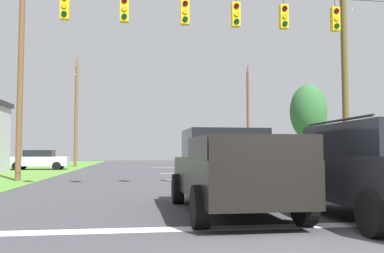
{
  "coord_description": "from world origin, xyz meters",
  "views": [
    {
      "loc": [
        -2.59,
        -5.23,
        1.41
      ],
      "look_at": [
        -0.64,
        9.31,
        2.32
      ],
      "focal_mm": 37.76,
      "sensor_mm": 36.0,
      "label": 1
    }
  ],
  "objects_px": {
    "utility_pole_far_right": "(248,117)",
    "tree_roadside_far_right": "(308,112)",
    "utility_pole_mid_right": "(345,81)",
    "suv_black": "(373,168)",
    "overhead_signal_span": "(203,66)",
    "utility_pole_mid_left": "(21,69)",
    "utility_pole_far_left": "(76,112)",
    "distant_car_oncoming": "(39,160)",
    "pickup_truck": "(229,170)",
    "distant_car_crossing_white": "(355,163)"
  },
  "relations": [
    {
      "from": "utility_pole_far_right",
      "to": "tree_roadside_far_right",
      "type": "xyz_separation_m",
      "value": [
        2.36,
        -8.67,
        -0.36
      ]
    },
    {
      "from": "utility_pole_mid_right",
      "to": "tree_roadside_far_right",
      "type": "xyz_separation_m",
      "value": [
        2.18,
        9.62,
        -0.71
      ]
    },
    {
      "from": "suv_black",
      "to": "utility_pole_mid_right",
      "type": "relative_size",
      "value": 0.46
    },
    {
      "from": "overhead_signal_span",
      "to": "utility_pole_mid_left",
      "type": "distance_m",
      "value": 9.6
    },
    {
      "from": "utility_pole_mid_right",
      "to": "utility_pole_far_left",
      "type": "distance_m",
      "value": 24.84
    },
    {
      "from": "suv_black",
      "to": "distant_car_oncoming",
      "type": "height_order",
      "value": "suv_black"
    },
    {
      "from": "suv_black",
      "to": "distant_car_oncoming",
      "type": "relative_size",
      "value": 1.11
    },
    {
      "from": "utility_pole_mid_right",
      "to": "utility_pole_mid_left",
      "type": "height_order",
      "value": "utility_pole_mid_left"
    },
    {
      "from": "distant_car_oncoming",
      "to": "pickup_truck",
      "type": "bearing_deg",
      "value": -67.4
    },
    {
      "from": "overhead_signal_span",
      "to": "pickup_truck",
      "type": "xyz_separation_m",
      "value": [
        -0.33,
        -5.62,
        -3.67
      ]
    },
    {
      "from": "distant_car_oncoming",
      "to": "utility_pole_far_right",
      "type": "relative_size",
      "value": 0.44
    },
    {
      "from": "distant_car_crossing_white",
      "to": "utility_pole_far_left",
      "type": "bearing_deg",
      "value": 132.94
    },
    {
      "from": "utility_pole_far_left",
      "to": "distant_car_oncoming",
      "type": "bearing_deg",
      "value": -106.4
    },
    {
      "from": "pickup_truck",
      "to": "utility_pole_mid_left",
      "type": "height_order",
      "value": "utility_pole_mid_left"
    },
    {
      "from": "distant_car_crossing_white",
      "to": "utility_pole_mid_right",
      "type": "xyz_separation_m",
      "value": [
        -0.54,
        -0.18,
        4.36
      ]
    },
    {
      "from": "utility_pole_mid_left",
      "to": "tree_roadside_far_right",
      "type": "height_order",
      "value": "utility_pole_mid_left"
    },
    {
      "from": "pickup_truck",
      "to": "tree_roadside_far_right",
      "type": "distance_m",
      "value": 23.22
    },
    {
      "from": "suv_black",
      "to": "utility_pole_far_right",
      "type": "bearing_deg",
      "value": 79.17
    },
    {
      "from": "utility_pole_far_right",
      "to": "pickup_truck",
      "type": "bearing_deg",
      "value": -106.47
    },
    {
      "from": "pickup_truck",
      "to": "utility_pole_mid_right",
      "type": "relative_size",
      "value": 0.52
    },
    {
      "from": "utility_pole_far_right",
      "to": "overhead_signal_span",
      "type": "bearing_deg",
      "value": -109.45
    },
    {
      "from": "distant_car_crossing_white",
      "to": "distant_car_oncoming",
      "type": "relative_size",
      "value": 1.01
    },
    {
      "from": "overhead_signal_span",
      "to": "utility_pole_far_left",
      "type": "bearing_deg",
      "value": 109.13
    },
    {
      "from": "pickup_truck",
      "to": "suv_black",
      "type": "xyz_separation_m",
      "value": [
        2.74,
        -1.44,
        0.09
      ]
    },
    {
      "from": "utility_pole_far_left",
      "to": "distant_car_crossing_white",
      "type": "bearing_deg",
      "value": -47.06
    },
    {
      "from": "utility_pole_mid_right",
      "to": "utility_pole_mid_left",
      "type": "xyz_separation_m",
      "value": [
        -16.44,
        0.21,
        0.23
      ]
    },
    {
      "from": "utility_pole_far_right",
      "to": "utility_pole_mid_left",
      "type": "bearing_deg",
      "value": -131.97
    },
    {
      "from": "utility_pole_mid_right",
      "to": "utility_pole_far_right",
      "type": "relative_size",
      "value": 1.06
    },
    {
      "from": "distant_car_crossing_white",
      "to": "utility_pole_far_right",
      "type": "bearing_deg",
      "value": 92.25
    },
    {
      "from": "pickup_truck",
      "to": "distant_car_crossing_white",
      "type": "xyz_separation_m",
      "value": [
        9.25,
        10.77,
        -0.18
      ]
    },
    {
      "from": "utility_pole_mid_right",
      "to": "utility_pole_far_right",
      "type": "distance_m",
      "value": 18.3
    },
    {
      "from": "suv_black",
      "to": "utility_pole_mid_left",
      "type": "height_order",
      "value": "utility_pole_mid_left"
    },
    {
      "from": "utility_pole_far_right",
      "to": "suv_black",
      "type": "bearing_deg",
      "value": -100.83
    },
    {
      "from": "pickup_truck",
      "to": "suv_black",
      "type": "bearing_deg",
      "value": -27.74
    },
    {
      "from": "overhead_signal_span",
      "to": "suv_black",
      "type": "height_order",
      "value": "overhead_signal_span"
    },
    {
      "from": "overhead_signal_span",
      "to": "distant_car_crossing_white",
      "type": "height_order",
      "value": "overhead_signal_span"
    },
    {
      "from": "pickup_truck",
      "to": "tree_roadside_far_right",
      "type": "xyz_separation_m",
      "value": [
        10.9,
        20.21,
        3.47
      ]
    },
    {
      "from": "overhead_signal_span",
      "to": "pickup_truck",
      "type": "distance_m",
      "value": 6.72
    },
    {
      "from": "overhead_signal_span",
      "to": "utility_pole_mid_right",
      "type": "xyz_separation_m",
      "value": [
        8.39,
        4.97,
        0.51
      ]
    },
    {
      "from": "utility_pole_mid_left",
      "to": "pickup_truck",
      "type": "bearing_deg",
      "value": -54.45
    },
    {
      "from": "utility_pole_far_left",
      "to": "tree_roadside_far_right",
      "type": "height_order",
      "value": "utility_pole_far_left"
    },
    {
      "from": "pickup_truck",
      "to": "utility_pole_mid_left",
      "type": "bearing_deg",
      "value": 125.55
    },
    {
      "from": "utility_pole_far_right",
      "to": "utility_pole_far_left",
      "type": "distance_m",
      "value": 16.37
    },
    {
      "from": "overhead_signal_span",
      "to": "suv_black",
      "type": "relative_size",
      "value": 3.42
    },
    {
      "from": "overhead_signal_span",
      "to": "utility_pole_far_left",
      "type": "relative_size",
      "value": 1.62
    },
    {
      "from": "pickup_truck",
      "to": "tree_roadside_far_right",
      "type": "bearing_deg",
      "value": 61.66
    },
    {
      "from": "overhead_signal_span",
      "to": "utility_pole_far_left",
      "type": "distance_m",
      "value": 24.87
    },
    {
      "from": "utility_pole_far_right",
      "to": "tree_roadside_far_right",
      "type": "relative_size",
      "value": 1.49
    },
    {
      "from": "utility_pole_mid_left",
      "to": "utility_pole_far_left",
      "type": "relative_size",
      "value": 1.09
    },
    {
      "from": "utility_pole_mid_left",
      "to": "utility_pole_far_right",
      "type": "bearing_deg",
      "value": 48.03
    }
  ]
}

